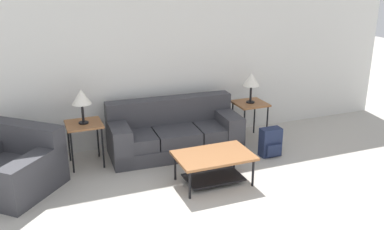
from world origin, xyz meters
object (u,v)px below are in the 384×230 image
(table_lamp_left, at_px, (81,98))
(backpack, at_px, (271,143))
(coffee_table, at_px, (214,162))
(table_lamp_right, at_px, (251,80))
(armchair, at_px, (11,169))
(side_table_right, at_px, (250,107))
(side_table_left, at_px, (84,128))
(couch, at_px, (174,134))

(table_lamp_left, bearing_deg, backpack, -15.17)
(coffee_table, height_order, backpack, backpack)
(table_lamp_left, relative_size, table_lamp_right, 1.00)
(armchair, bearing_deg, table_lamp_right, 5.94)
(armchair, xyz_separation_m, table_lamp_left, (1.01, 0.39, 0.75))
(table_lamp_left, height_order, table_lamp_right, same)
(side_table_right, relative_size, table_lamp_left, 1.29)
(coffee_table, height_order, side_table_left, side_table_left)
(backpack, bearing_deg, armchair, 174.72)
(side_table_right, bearing_deg, table_lamp_right, 0.00)
(side_table_left, height_order, backpack, side_table_left)
(coffee_table, bearing_deg, table_lamp_left, 141.09)
(coffee_table, bearing_deg, side_table_right, 45.17)
(side_table_right, bearing_deg, armchair, -174.06)
(side_table_right, xyz_separation_m, table_lamp_left, (-2.72, 0.00, 0.46))
(armchair, xyz_separation_m, side_table_right, (3.72, 0.39, 0.29))
(coffee_table, distance_m, table_lamp_left, 2.07)
(backpack, bearing_deg, coffee_table, -157.59)
(side_table_left, xyz_separation_m, side_table_right, (2.72, 0.00, 0.00))
(armchair, relative_size, side_table_right, 2.33)
(coffee_table, xyz_separation_m, table_lamp_right, (1.21, 1.22, 0.72))
(armchair, bearing_deg, side_table_right, 5.94)
(armchair, relative_size, side_table_left, 2.33)
(armchair, xyz_separation_m, coffee_table, (2.52, -0.83, 0.03))
(table_lamp_right, bearing_deg, coffee_table, -134.83)
(backpack, bearing_deg, table_lamp_left, 164.83)
(table_lamp_right, bearing_deg, table_lamp_left, 180.00)
(table_lamp_left, distance_m, table_lamp_right, 2.72)
(side_table_left, xyz_separation_m, table_lamp_right, (2.72, 0.00, 0.46))
(armchair, bearing_deg, backpack, -5.28)
(armchair, bearing_deg, coffee_table, -18.24)
(coffee_table, bearing_deg, couch, 97.05)
(armchair, height_order, side_table_left, armchair)
(table_lamp_left, relative_size, backpack, 1.12)
(side_table_right, bearing_deg, table_lamp_left, 180.00)
(couch, bearing_deg, table_lamp_right, 1.27)
(side_table_left, bearing_deg, side_table_right, 0.00)
(coffee_table, xyz_separation_m, side_table_left, (-1.51, 1.22, 0.26))
(side_table_left, distance_m, table_lamp_left, 0.46)
(coffee_table, height_order, side_table_right, side_table_right)
(side_table_right, bearing_deg, couch, -178.73)
(coffee_table, bearing_deg, backpack, 22.41)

